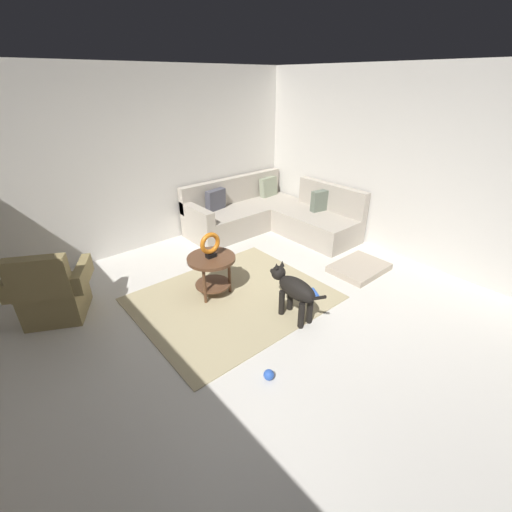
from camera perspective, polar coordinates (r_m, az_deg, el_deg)
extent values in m
cube|color=silver|center=(3.93, 0.69, -12.92)|extent=(6.00, 6.00, 0.10)
cube|color=silver|center=(5.66, -19.80, 14.30)|extent=(6.00, 0.12, 2.70)
cube|color=silver|center=(5.52, 25.14, 13.03)|extent=(0.12, 6.00, 2.70)
cube|color=tan|center=(4.40, -3.85, -7.02)|extent=(2.30, 1.90, 0.01)
cube|color=#B2A899|center=(6.37, -1.77, 6.48)|extent=(2.20, 0.85, 0.42)
cube|color=#B2A899|center=(6.49, -3.83, 10.95)|extent=(2.20, 0.14, 0.46)
cube|color=#B2A899|center=(6.07, 9.98, 4.96)|extent=(0.85, 1.40, 0.42)
cube|color=#B2A899|center=(6.18, 12.48, 9.51)|extent=(0.14, 1.40, 0.46)
cube|color=#B2A899|center=(5.72, -9.86, 7.00)|extent=(0.16, 0.85, 0.22)
cube|color=gray|center=(6.86, 2.07, 11.38)|extent=(0.39, 0.18, 0.39)
cube|color=#4C4C56|center=(6.12, -6.74, 9.19)|extent=(0.40, 0.20, 0.39)
cube|color=slate|center=(6.15, 10.82, 8.97)|extent=(0.40, 0.20, 0.38)
cube|color=olive|center=(4.64, -30.26, -6.34)|extent=(0.81, 0.81, 0.40)
cube|color=olive|center=(4.24, -32.47, -3.19)|extent=(0.60, 0.40, 0.48)
cube|color=olive|center=(4.63, -35.24, -3.40)|extent=(0.37, 0.58, 0.22)
cube|color=olive|center=(4.39, -26.89, -2.64)|extent=(0.37, 0.58, 0.22)
cylinder|color=brown|center=(4.26, -7.47, -0.42)|extent=(0.60, 0.60, 0.04)
cylinder|color=brown|center=(4.44, -7.18, -4.64)|extent=(0.45, 0.45, 0.02)
cylinder|color=brown|center=(4.55, -8.78, -2.45)|extent=(0.04, 0.04, 0.50)
cylinder|color=brown|center=(4.23, -8.55, -4.95)|extent=(0.04, 0.04, 0.50)
cylinder|color=brown|center=(4.40, -4.45, -3.29)|extent=(0.04, 0.04, 0.50)
cube|color=black|center=(4.23, -7.51, 0.12)|extent=(0.12, 0.08, 0.05)
torus|color=orange|center=(4.16, -7.64, 2.11)|extent=(0.28, 0.06, 0.28)
cube|color=#B2A38E|center=(5.20, 16.80, -1.89)|extent=(0.80, 0.60, 0.09)
cylinder|color=black|center=(4.05, 4.30, -7.79)|extent=(0.07, 0.07, 0.32)
cylinder|color=black|center=(4.14, 5.72, -7.06)|extent=(0.07, 0.07, 0.32)
cylinder|color=black|center=(3.88, 7.53, -9.80)|extent=(0.07, 0.07, 0.32)
cylinder|color=black|center=(3.97, 8.94, -8.98)|extent=(0.07, 0.07, 0.32)
ellipsoid|color=black|center=(3.87, 6.78, -5.46)|extent=(0.23, 0.52, 0.24)
sphere|color=black|center=(4.01, 3.77, -2.82)|extent=(0.17, 0.17, 0.17)
ellipsoid|color=black|center=(4.07, 3.02, -2.65)|extent=(0.07, 0.12, 0.07)
cone|color=black|center=(3.92, 3.44, -1.64)|extent=(0.06, 0.06, 0.07)
cone|color=black|center=(3.97, 4.39, -1.23)|extent=(0.06, 0.06, 0.07)
cylinder|color=black|center=(3.68, 10.30, -6.91)|extent=(0.04, 0.20, 0.16)
sphere|color=blue|center=(3.36, 2.15, -19.16)|extent=(0.10, 0.10, 0.10)
cylinder|color=blue|center=(4.52, 9.81, -6.07)|extent=(0.13, 0.19, 0.05)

